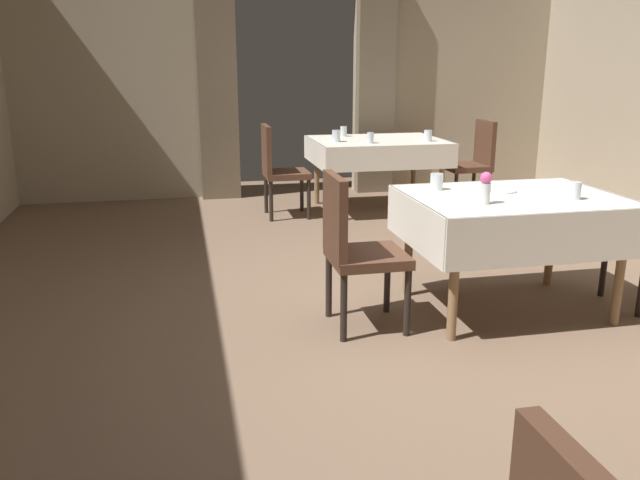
{
  "coord_description": "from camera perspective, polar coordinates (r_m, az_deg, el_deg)",
  "views": [
    {
      "loc": [
        -1.36,
        -3.43,
        1.56
      ],
      "look_at": [
        -0.52,
        0.48,
        0.44
      ],
      "focal_mm": 36.43,
      "sensor_mm": 36.0,
      "label": 1
    }
  ],
  "objects": [
    {
      "name": "ground",
      "position": [
        4.01,
        8.78,
        -7.5
      ],
      "size": [
        10.08,
        10.08,
        0.0
      ],
      "primitive_type": "plane",
      "color": "#7A604C"
    },
    {
      "name": "wall_back",
      "position": [
        7.73,
        -2.09,
        15.32
      ],
      "size": [
        6.4,
        0.27,
        3.0
      ],
      "color": "tan",
      "rests_on": "ground"
    },
    {
      "name": "dining_table_mid",
      "position": [
        4.2,
        16.51,
        2.45
      ],
      "size": [
        1.3,
        0.99,
        0.75
      ],
      "color": "olive",
      "rests_on": "ground"
    },
    {
      "name": "dining_table_far",
      "position": [
        6.9,
        5.06,
        8.1
      ],
      "size": [
        1.36,
        1.07,
        0.75
      ],
      "color": "olive",
      "rests_on": "ground"
    },
    {
      "name": "chair_mid_left",
      "position": [
        3.79,
        3.02,
        -0.42
      ],
      "size": [
        0.44,
        0.44,
        0.93
      ],
      "color": "black",
      "rests_on": "ground"
    },
    {
      "name": "chair_far_left",
      "position": [
        6.59,
        -3.67,
        6.46
      ],
      "size": [
        0.44,
        0.44,
        0.93
      ],
      "color": "black",
      "rests_on": "ground"
    },
    {
      "name": "chair_far_right",
      "position": [
        7.24,
        13.35,
        6.9
      ],
      "size": [
        0.44,
        0.44,
        0.93
      ],
      "color": "black",
      "rests_on": "ground"
    },
    {
      "name": "flower_vase_mid",
      "position": [
        3.87,
        14.35,
        4.56
      ],
      "size": [
        0.07,
        0.07,
        0.19
      ],
      "color": "silver",
      "rests_on": "dining_table_mid"
    },
    {
      "name": "glass_mid_b",
      "position": [
        4.17,
        21.5,
        4.05
      ],
      "size": [
        0.07,
        0.07,
        0.11
      ],
      "primitive_type": "cylinder",
      "color": "silver",
      "rests_on": "dining_table_mid"
    },
    {
      "name": "glass_mid_c",
      "position": [
        4.24,
        10.21,
        5.06
      ],
      "size": [
        0.08,
        0.08,
        0.11
      ],
      "primitive_type": "cylinder",
      "color": "silver",
      "rests_on": "dining_table_mid"
    },
    {
      "name": "plate_mid_d",
      "position": [
        4.28,
        15.36,
        4.22
      ],
      "size": [
        0.23,
        0.23,
        0.01
      ],
      "primitive_type": "cylinder",
      "color": "white",
      "rests_on": "dining_table_mid"
    },
    {
      "name": "glass_far_a",
      "position": [
        6.55,
        4.45,
        8.94
      ],
      "size": [
        0.07,
        0.07,
        0.11
      ],
      "primitive_type": "cylinder",
      "color": "silver",
      "rests_on": "dining_table_far"
    },
    {
      "name": "glass_far_b",
      "position": [
        6.78,
        9.47,
        9.03
      ],
      "size": [
        0.08,
        0.08,
        0.11
      ],
      "primitive_type": "cylinder",
      "color": "silver",
      "rests_on": "dining_table_far"
    },
    {
      "name": "glass_far_c",
      "position": [
        6.64,
        1.43,
        9.12
      ],
      "size": [
        0.08,
        0.08,
        0.12
      ],
      "primitive_type": "cylinder",
      "color": "silver",
      "rests_on": "dining_table_far"
    },
    {
      "name": "glass_far_d",
      "position": [
        7.12,
        2.08,
        9.52
      ],
      "size": [
        0.07,
        0.07,
        0.11
      ],
      "primitive_type": "cylinder",
      "color": "silver",
      "rests_on": "dining_table_far"
    }
  ]
}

